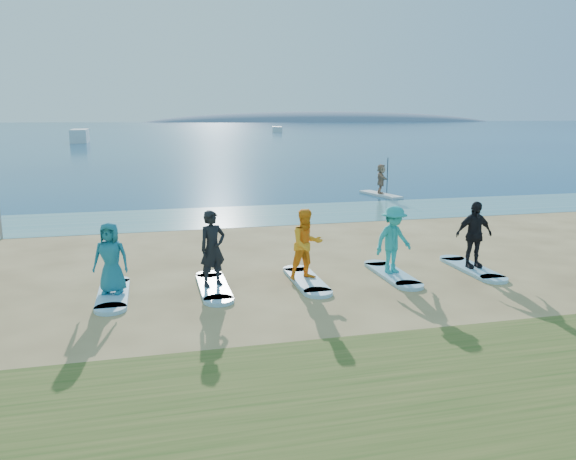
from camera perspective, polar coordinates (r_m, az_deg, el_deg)
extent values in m
plane|color=tan|center=(14.26, 7.73, -5.63)|extent=(600.00, 600.00, 0.00)
plane|color=teal|center=(24.06, -1.44, 1.60)|extent=(600.00, 600.00, 0.00)
plane|color=navy|center=(172.77, -12.35, 10.02)|extent=(600.00, 600.00, 0.00)
ellipsoid|color=slate|center=(328.30, 3.98, 10.92)|extent=(220.00, 56.00, 18.00)
cube|color=silver|center=(30.05, 9.38, 3.57)|extent=(1.33, 3.08, 0.12)
imported|color=tan|center=(29.94, 9.43, 5.15)|extent=(0.85, 1.50, 1.55)
cube|color=silver|center=(92.79, -20.34, 8.36)|extent=(2.67, 9.03, 1.97)
cube|color=silver|center=(135.14, -1.13, 9.89)|extent=(3.30, 6.04, 1.36)
cube|color=#8EC0DC|center=(13.96, -17.33, -6.26)|extent=(0.70, 2.20, 0.09)
imported|color=#1B6B82|center=(13.72, -17.56, -2.72)|extent=(0.93, 0.73, 1.69)
cube|color=#8EC0DC|center=(14.00, -7.56, -5.77)|extent=(0.70, 2.20, 0.09)
imported|color=black|center=(13.74, -7.67, -1.87)|extent=(0.80, 0.68, 1.87)
cube|color=#8EC0DC|center=(14.43, 1.87, -5.14)|extent=(0.70, 2.20, 0.09)
imported|color=orange|center=(14.18, 1.90, -1.46)|extent=(1.00, 0.85, 1.81)
cube|color=#8EC0DC|center=(15.22, 10.52, -4.44)|extent=(0.70, 2.20, 0.09)
imported|color=teal|center=(14.99, 10.66, -0.98)|extent=(1.31, 1.00, 1.79)
cube|color=#8EC0DC|center=(16.32, 18.15, -3.73)|extent=(0.70, 2.20, 0.09)
imported|color=black|center=(16.10, 18.37, -0.44)|extent=(1.07, 0.45, 1.83)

